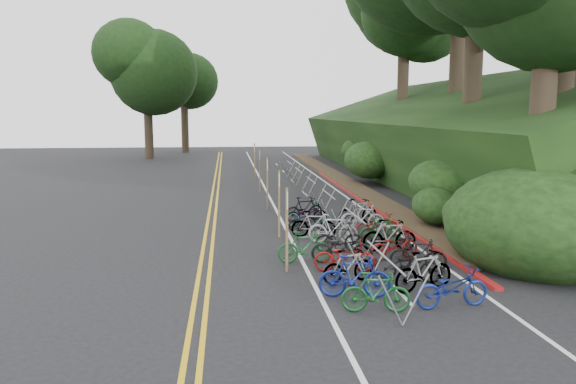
# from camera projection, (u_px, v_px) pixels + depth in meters

# --- Properties ---
(ground) EXTENTS (120.00, 120.00, 0.00)m
(ground) POSITION_uv_depth(u_px,v_px,m) (275.00, 276.00, 15.93)
(ground) COLOR black
(ground) RESTS_ON ground
(road_markings) EXTENTS (7.47, 80.00, 0.01)m
(road_markings) POSITION_uv_depth(u_px,v_px,m) (270.00, 213.00, 25.93)
(road_markings) COLOR gold
(road_markings) RESTS_ON ground
(red_curb) EXTENTS (0.25, 28.00, 0.10)m
(red_curb) POSITION_uv_depth(u_px,v_px,m) (367.00, 203.00, 28.35)
(red_curb) COLOR maroon
(red_curb) RESTS_ON ground
(embankment) EXTENTS (14.30, 48.14, 9.11)m
(embankment) POSITION_uv_depth(u_px,v_px,m) (452.00, 145.00, 35.70)
(embankment) COLOR black
(embankment) RESTS_ON ground
(bike_rack_front) EXTENTS (1.15, 3.22, 1.19)m
(bike_rack_front) POSITION_uv_depth(u_px,v_px,m) (384.00, 268.00, 13.58)
(bike_rack_front) COLOR gray
(bike_rack_front) RESTS_ON ground
(bike_racks_rest) EXTENTS (1.14, 23.00, 1.17)m
(bike_racks_rest) POSITION_uv_depth(u_px,v_px,m) (311.00, 186.00, 28.92)
(bike_racks_rest) COLOR gray
(bike_racks_rest) RESTS_ON ground
(signpost_near) EXTENTS (0.08, 0.40, 2.48)m
(signpost_near) POSITION_uv_depth(u_px,v_px,m) (287.00, 224.00, 16.21)
(signpost_near) COLOR brown
(signpost_near) RESTS_ON ground
(signposts_rest) EXTENTS (0.08, 18.40, 2.50)m
(signposts_rest) POSITION_uv_depth(u_px,v_px,m) (263.00, 173.00, 29.57)
(signposts_rest) COLOR brown
(signposts_rest) RESTS_ON ground
(bike_front) EXTENTS (0.50, 1.68, 1.01)m
(bike_front) POSITION_uv_depth(u_px,v_px,m) (305.00, 247.00, 17.31)
(bike_front) COLOR #144C1E
(bike_front) RESTS_ON ground
(bike_valet) EXTENTS (3.36, 12.80, 1.09)m
(bike_valet) POSITION_uv_depth(u_px,v_px,m) (360.00, 239.00, 18.34)
(bike_valet) COLOR #144C1E
(bike_valet) RESTS_ON ground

